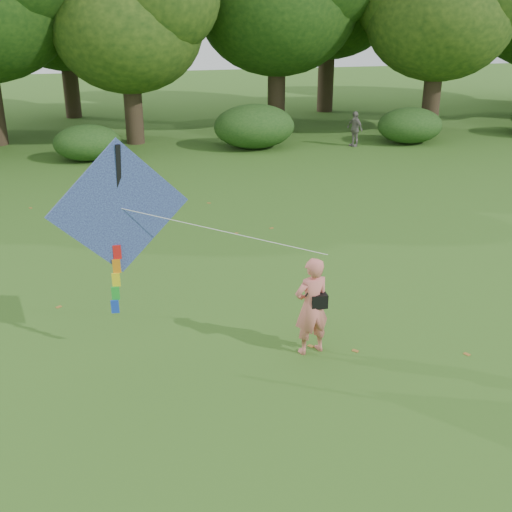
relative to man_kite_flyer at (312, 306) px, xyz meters
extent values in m
plane|color=#265114|center=(-0.36, -0.78, -0.94)|extent=(100.00, 100.00, 0.00)
imported|color=#DB7167|center=(0.00, 0.00, 0.00)|extent=(0.77, 0.59, 1.87)
imported|color=gray|center=(7.00, 16.53, -0.18)|extent=(0.70, 0.96, 1.52)
cube|color=black|center=(0.12, -0.03, 0.11)|extent=(0.30, 0.20, 0.26)
cylinder|color=black|center=(0.00, -0.04, 0.47)|extent=(0.33, 0.14, 0.47)
cube|color=#2649A6|center=(-3.25, 0.62, 1.88)|extent=(2.38, 0.61, 2.43)
cube|color=black|center=(-3.25, 0.65, 1.88)|extent=(0.20, 0.39, 2.22)
cylinder|color=white|center=(-1.50, 0.29, 1.44)|extent=(3.50, 0.69, 0.90)
cube|color=red|center=(-3.35, 0.64, 1.09)|extent=(0.14, 0.06, 0.26)
cube|color=orange|center=(-3.38, 0.64, 0.83)|extent=(0.14, 0.06, 0.26)
cube|color=yellow|center=(-3.41, 0.64, 0.57)|extent=(0.14, 0.06, 0.26)
cube|color=green|center=(-3.44, 0.64, 0.31)|extent=(0.14, 0.06, 0.26)
cube|color=blue|center=(-3.47, 0.64, 0.05)|extent=(0.14, 0.06, 0.26)
cylinder|color=#3A2D1E|center=(-2.36, 19.22, 0.64)|extent=(0.80, 0.80, 3.15)
ellipsoid|color=#1E3F11|center=(-2.36, 19.22, 3.97)|extent=(6.40, 6.40, 5.44)
cylinder|color=#3A2D1E|center=(4.64, 21.22, 0.90)|extent=(0.86, 0.86, 3.67)
ellipsoid|color=#1E3F11|center=(4.64, 21.22, 4.83)|extent=(7.60, 7.60, 6.46)
cylinder|color=#3A2D1E|center=(11.64, 18.72, 0.78)|extent=(0.83, 0.83, 3.43)
ellipsoid|color=#1E3F11|center=(11.64, 18.72, 4.36)|extent=(6.80, 6.80, 5.78)
cylinder|color=#3A2D1E|center=(-5.36, 26.72, 0.81)|extent=(0.84, 0.84, 3.50)
ellipsoid|color=#1E3F11|center=(-5.36, 26.72, 4.49)|extent=(7.00, 7.00, 5.95)
cylinder|color=#3A2D1E|center=(8.64, 25.72, 1.08)|extent=(0.90, 0.90, 4.02)
ellipsoid|color=#264919|center=(-4.36, 16.32, -0.22)|extent=(2.66, 2.09, 1.42)
ellipsoid|color=#264919|center=(2.64, 17.12, 0.00)|extent=(3.50, 2.75, 1.88)
ellipsoid|color=#264919|center=(9.64, 16.62, -0.15)|extent=(2.94, 2.31, 1.58)
cube|color=olive|center=(-4.69, 2.90, -0.93)|extent=(0.14, 0.14, 0.01)
cube|color=olive|center=(0.83, -0.17, -0.93)|extent=(0.14, 0.14, 0.01)
cube|color=olive|center=(-0.14, 6.58, -0.93)|extent=(0.13, 0.14, 0.01)
cube|color=olive|center=(0.91, 6.79, -0.93)|extent=(0.14, 0.12, 0.01)
cube|color=olive|center=(-5.99, 10.21, -0.93)|extent=(0.12, 0.14, 0.01)
cube|color=olive|center=(-0.48, 9.54, -0.93)|extent=(0.14, 0.13, 0.01)
cube|color=olive|center=(0.07, 0.18, -0.93)|extent=(0.14, 0.14, 0.01)
cube|color=olive|center=(-1.70, 9.11, -0.93)|extent=(0.12, 0.14, 0.01)
cube|color=olive|center=(2.80, -0.73, -0.93)|extent=(0.13, 0.14, 0.01)
camera|label=1|loc=(-3.20, -9.92, 5.19)|focal=45.00mm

